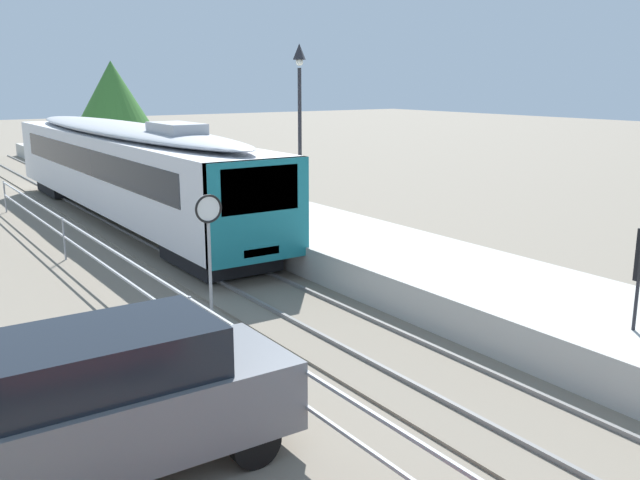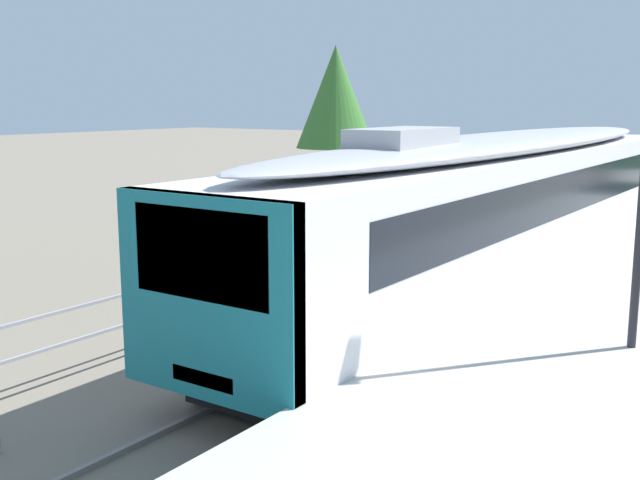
% 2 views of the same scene
% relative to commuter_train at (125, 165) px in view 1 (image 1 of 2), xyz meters
% --- Properties ---
extents(ground_plane, '(160.00, 160.00, 0.00)m').
position_rel_commuter_train_xyz_m(ground_plane, '(-3.00, -3.17, -2.15)').
color(ground_plane, slate).
extents(track_rails, '(3.20, 60.00, 0.14)m').
position_rel_commuter_train_xyz_m(track_rails, '(0.00, -3.17, -2.11)').
color(track_rails, slate).
rests_on(track_rails, ground).
extents(commuter_train, '(2.82, 20.17, 3.74)m').
position_rel_commuter_train_xyz_m(commuter_train, '(0.00, 0.00, 0.00)').
color(commuter_train, silver).
rests_on(commuter_train, track_rails).
extents(station_platform, '(3.90, 60.00, 0.90)m').
position_rel_commuter_train_xyz_m(station_platform, '(3.25, -3.17, -1.70)').
color(station_platform, '#B7B5AD').
rests_on(station_platform, ground).
extents(platform_lamp_mid_platform, '(0.34, 0.34, 5.35)m').
position_rel_commuter_train_xyz_m(platform_lamp_mid_platform, '(4.01, -5.46, 2.47)').
color(platform_lamp_mid_platform, '#232328').
rests_on(platform_lamp_mid_platform, station_platform).
extents(speed_limit_sign, '(0.61, 0.10, 2.81)m').
position_rel_commuter_train_xyz_m(speed_limit_sign, '(-2.09, -11.49, -0.02)').
color(speed_limit_sign, '#9EA0A5').
rests_on(speed_limit_sign, ground).
extents(carpark_fence, '(0.06, 36.06, 1.25)m').
position_rel_commuter_train_xyz_m(carpark_fence, '(-3.30, -13.17, -1.24)').
color(carpark_fence, '#9EA0A5').
rests_on(carpark_fence, ground).
extents(parked_suv_grey, '(4.60, 1.90, 2.04)m').
position_rel_commuter_train_xyz_m(parked_suv_grey, '(-5.65, -16.18, -1.09)').
color(parked_suv_grey, slate).
rests_on(parked_suv_grey, ground).
extents(tree_behind_station_far, '(5.18, 5.18, 6.24)m').
position_rel_commuter_train_xyz_m(tree_behind_station_far, '(4.84, 16.10, 1.85)').
color(tree_behind_station_far, brown).
rests_on(tree_behind_station_far, ground).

